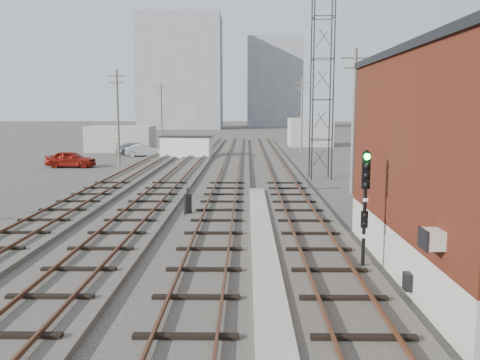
{
  "coord_description": "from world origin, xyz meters",
  "views": [
    {
      "loc": [
        -0.13,
        -3.79,
        5.31
      ],
      "look_at": [
        -0.43,
        18.41,
        2.2
      ],
      "focal_mm": 38.0,
      "sensor_mm": 36.0,
      "label": 1
    }
  ],
  "objects_px": {
    "switch_stand": "(188,204)",
    "signal_mast": "(365,201)",
    "site_trailer": "(187,147)",
    "car_grey": "(137,149)",
    "car_red": "(71,159)",
    "car_silver": "(143,150)"
  },
  "relations": [
    {
      "from": "car_silver",
      "to": "car_grey",
      "type": "xyz_separation_m",
      "value": [
        -1.24,
        2.11,
        0.02
      ]
    },
    {
      "from": "switch_stand",
      "to": "car_red",
      "type": "relative_size",
      "value": 0.31
    },
    {
      "from": "signal_mast",
      "to": "car_red",
      "type": "distance_m",
      "value": 35.93
    },
    {
      "from": "car_silver",
      "to": "signal_mast",
      "type": "bearing_deg",
      "value": -171.21
    },
    {
      "from": "car_red",
      "to": "car_grey",
      "type": "relative_size",
      "value": 0.93
    },
    {
      "from": "car_red",
      "to": "car_grey",
      "type": "height_order",
      "value": "car_red"
    },
    {
      "from": "car_red",
      "to": "car_grey",
      "type": "bearing_deg",
      "value": -12.36
    },
    {
      "from": "site_trailer",
      "to": "car_grey",
      "type": "height_order",
      "value": "site_trailer"
    },
    {
      "from": "switch_stand",
      "to": "site_trailer",
      "type": "relative_size",
      "value": 0.23
    },
    {
      "from": "signal_mast",
      "to": "switch_stand",
      "type": "height_order",
      "value": "signal_mast"
    },
    {
      "from": "signal_mast",
      "to": "car_red",
      "type": "height_order",
      "value": "signal_mast"
    },
    {
      "from": "site_trailer",
      "to": "car_silver",
      "type": "bearing_deg",
      "value": 172.53
    },
    {
      "from": "signal_mast",
      "to": "site_trailer",
      "type": "relative_size",
      "value": 0.68
    },
    {
      "from": "switch_stand",
      "to": "car_grey",
      "type": "xyz_separation_m",
      "value": [
        -10.01,
        34.58,
        0.05
      ]
    },
    {
      "from": "car_red",
      "to": "car_grey",
      "type": "xyz_separation_m",
      "value": [
        3.19,
        13.16,
        -0.07
      ]
    },
    {
      "from": "signal_mast",
      "to": "site_trailer",
      "type": "bearing_deg",
      "value": 104.82
    },
    {
      "from": "switch_stand",
      "to": "car_grey",
      "type": "relative_size",
      "value": 0.29
    },
    {
      "from": "site_trailer",
      "to": "car_red",
      "type": "xyz_separation_m",
      "value": [
        -9.47,
        -9.79,
        -0.43
      ]
    },
    {
      "from": "signal_mast",
      "to": "car_grey",
      "type": "bearing_deg",
      "value": 111.3
    },
    {
      "from": "car_grey",
      "to": "car_red",
      "type": "bearing_deg",
      "value": 151.98
    },
    {
      "from": "switch_stand",
      "to": "signal_mast",
      "type": "bearing_deg",
      "value": -75.84
    },
    {
      "from": "site_trailer",
      "to": "car_grey",
      "type": "distance_m",
      "value": 7.15
    }
  ]
}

